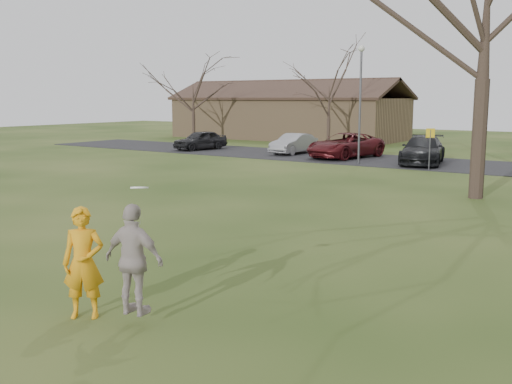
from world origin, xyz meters
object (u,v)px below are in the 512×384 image
car_0 (200,140)px  lamp_post (360,90)px  building (287,116)px  car_2 (345,145)px  car_1 (294,144)px  car_3 (423,150)px  catching_play (134,260)px  player_defender (83,263)px

car_0 → lamp_post: size_ratio=0.62×
building → car_2: bearing=-47.2°
car_1 → car_2: size_ratio=0.74×
car_3 → building: building is taller
lamp_post → catching_play: bearing=-73.6°
player_defender → catching_play: catching_play is taller
player_defender → car_0: player_defender is taller
car_3 → lamp_post: (-2.82, -2.00, 3.19)m
car_2 → building: bearing=144.1°
lamp_post → car_1: bearing=153.0°
player_defender → building: size_ratio=0.09×
building → car_1: bearing=-56.9°
car_3 → lamp_post: bearing=-157.5°
player_defender → lamp_post: 23.93m
car_2 → catching_play: catching_play is taller
catching_play → building: size_ratio=0.10×
car_0 → car_1: size_ratio=1.00×
car_0 → catching_play: bearing=-39.3°
car_0 → car_2: (10.59, 0.67, 0.07)m
car_2 → building: building is taller
car_0 → car_2: size_ratio=0.73×
car_0 → building: building is taller
catching_play → building: (-20.71, 38.36, 0.84)m
car_2 → car_3: (4.87, -0.58, 0.00)m
building → car_0: bearing=-84.3°
car_3 → catching_play: catching_play is taller
car_1 → building: (-8.16, 12.52, 1.25)m
player_defender → car_0: size_ratio=0.47×
player_defender → car_0: bearing=89.7°
car_1 → player_defender: bearing=-64.5°
catching_play → building: bearing=118.4°
player_defender → lamp_post: lamp_post is taller
player_defender → car_1: player_defender is taller
car_3 → catching_play: (3.89, -24.86, 0.31)m
car_1 → building: size_ratio=0.19×
car_1 → lamp_post: size_ratio=0.62×
car_0 → car_2: bearing=16.3°
player_defender → car_2: bearing=70.2°
building → lamp_post: bearing=-47.9°
catching_play → player_defender: bearing=-170.2°
lamp_post → car_0: bearing=171.4°
car_3 → car_0: bearing=167.6°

